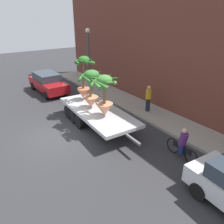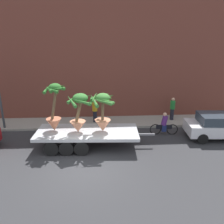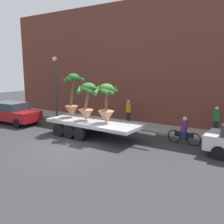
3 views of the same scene
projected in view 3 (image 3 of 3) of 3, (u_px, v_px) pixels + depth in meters
ground_plane at (66, 148)px, 12.29m from camera, size 60.00×60.00×0.00m
sidewalk at (123, 124)px, 17.39m from camera, size 24.00×2.20×0.15m
building_facade at (134, 63)px, 18.05m from camera, size 24.00×1.20×8.87m
flatbed_trailer at (91, 124)px, 14.34m from camera, size 6.88×2.59×0.98m
potted_palm_rear at (106, 103)px, 13.42m from camera, size 1.53×1.51×2.24m
potted_palm_middle at (87, 101)px, 14.06m from camera, size 1.53×1.55×2.25m
potted_palm_front at (72, 97)px, 15.01m from camera, size 1.29×1.24×2.76m
cyclist at (184, 132)px, 12.86m from camera, size 1.84×0.37×1.54m
trailing_car at (12, 112)px, 17.81m from camera, size 4.49×1.96×1.58m
pedestrian_near_gate at (128, 112)px, 16.95m from camera, size 0.36×0.36×1.71m
pedestrian_far_left at (216, 120)px, 14.09m from camera, size 0.36×0.36×1.71m
street_lamp at (55, 79)px, 19.14m from camera, size 0.36×0.36×4.83m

